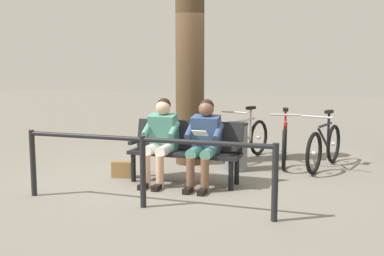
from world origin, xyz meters
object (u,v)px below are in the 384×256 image
(person_companion, at_px, (161,136))
(handbag, at_px, (122,169))
(bench, at_px, (186,147))
(bicycle_silver, at_px, (324,146))
(bicycle_purple, at_px, (245,140))
(litter_bin, at_px, (236,146))
(bicycle_red, at_px, (285,143))
(tree_trunk, at_px, (190,62))
(person_reading, at_px, (204,139))

(person_companion, bearing_deg, handbag, -7.11)
(bench, height_order, person_companion, person_companion)
(bench, height_order, bicycle_silver, bicycle_silver)
(bicycle_purple, bearing_deg, litter_bin, 18.90)
(bench, bearing_deg, handbag, 4.68)
(person_companion, height_order, bicycle_silver, person_companion)
(bicycle_red, relative_size, bicycle_purple, 1.02)
(person_companion, relative_size, tree_trunk, 0.35)
(tree_trunk, bearing_deg, handbag, 66.02)
(bicycle_silver, bearing_deg, bench, -35.65)
(bench, distance_m, litter_bin, 1.07)
(tree_trunk, height_order, bicycle_red, tree_trunk)
(bench, distance_m, tree_trunk, 1.75)
(bench, bearing_deg, tree_trunk, -73.34)
(bicycle_silver, height_order, bicycle_red, same)
(person_companion, relative_size, litter_bin, 1.56)
(bench, relative_size, person_reading, 1.35)
(person_companion, xyz_separation_m, litter_bin, (-0.79, -1.12, -0.28))
(bench, bearing_deg, litter_bin, -118.96)
(bench, bearing_deg, bicycle_silver, -140.27)
(person_reading, xyz_separation_m, person_companion, (0.64, 0.02, -0.00))
(handbag, bearing_deg, bicycle_silver, -148.28)
(person_reading, relative_size, tree_trunk, 0.35)
(handbag, bearing_deg, bicycle_red, -138.79)
(person_reading, height_order, bicycle_red, person_reading)
(bench, distance_m, person_companion, 0.39)
(bicycle_purple, bearing_deg, person_reading, 11.95)
(bicycle_silver, distance_m, bicycle_purple, 1.39)
(person_reading, xyz_separation_m, litter_bin, (-0.15, -1.10, -0.28))
(litter_bin, height_order, bicycle_purple, bicycle_purple)
(person_companion, distance_m, bicycle_purple, 2.14)
(litter_bin, bearing_deg, tree_trunk, -15.49)
(bench, xyz_separation_m, person_companion, (0.31, 0.18, 0.16))
(person_reading, height_order, bicycle_purple, person_reading)
(person_reading, height_order, handbag, person_reading)
(person_reading, distance_m, bicycle_red, 2.06)
(handbag, height_order, litter_bin, litter_bin)
(person_companion, bearing_deg, bicycle_red, -129.09)
(person_companion, height_order, litter_bin, person_companion)
(handbag, bearing_deg, bench, -173.24)
(person_companion, relative_size, handbag, 4.00)
(litter_bin, distance_m, bicycle_red, 1.01)
(person_companion, bearing_deg, tree_trunk, -88.35)
(bench, relative_size, bicycle_silver, 0.98)
(tree_trunk, xyz_separation_m, bicycle_silver, (-2.18, -0.40, -1.36))
(person_reading, distance_m, person_companion, 0.64)
(bicycle_red, bearing_deg, tree_trunk, -79.11)
(tree_trunk, relative_size, bicycle_purple, 2.10)
(bench, xyz_separation_m, bicycle_purple, (-0.41, -1.81, -0.15))
(tree_trunk, distance_m, bicycle_silver, 2.60)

